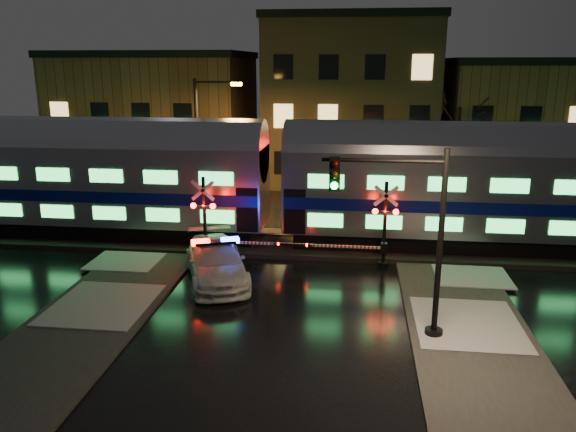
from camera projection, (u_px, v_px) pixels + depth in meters
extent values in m
plane|color=black|center=(288.00, 285.00, 22.69)|extent=(120.00, 120.00, 0.00)
cube|color=black|center=(300.00, 244.00, 27.45)|extent=(90.00, 4.20, 0.24)
cube|color=#2D2D2D|center=(61.00, 346.00, 17.69)|extent=(4.00, 20.00, 0.12)
cube|color=#2D2D2D|center=(486.00, 372.00, 16.17)|extent=(4.00, 20.00, 0.12)
cube|color=brown|center=(158.00, 118.00, 44.09)|extent=(14.00, 10.00, 9.00)
cube|color=brown|center=(350.00, 103.00, 42.47)|extent=(12.00, 11.00, 11.50)
cube|color=brown|center=(529.00, 126.00, 40.87)|extent=(12.00, 10.00, 8.50)
cube|color=black|center=(27.00, 224.00, 28.98)|extent=(24.00, 2.40, 0.80)
cube|color=#B7BAC1|center=(21.00, 180.00, 28.37)|extent=(25.00, 3.05, 3.80)
cube|color=navy|center=(22.00, 188.00, 28.48)|extent=(24.75, 3.09, 0.55)
cube|color=#42FB6F|center=(6.00, 210.00, 27.18)|extent=(21.00, 0.05, 0.62)
cube|color=#42FB6F|center=(1.00, 173.00, 26.71)|extent=(21.00, 0.05, 0.62)
cylinder|color=#B7BAC1|center=(17.00, 147.00, 27.92)|extent=(25.00, 3.05, 3.05)
cube|color=black|center=(554.00, 243.00, 25.93)|extent=(24.00, 2.40, 0.80)
cube|color=#B7BAC1|center=(560.00, 194.00, 25.32)|extent=(25.00, 3.05, 3.80)
cube|color=navy|center=(559.00, 203.00, 25.42)|extent=(24.75, 3.09, 0.55)
cube|color=#42FB6F|center=(569.00, 228.00, 24.13)|extent=(21.00, 0.05, 0.62)
cube|color=#42FB6F|center=(575.00, 188.00, 23.66)|extent=(21.00, 0.05, 0.62)
cylinder|color=#B7BAC1|center=(565.00, 157.00, 24.87)|extent=(25.00, 3.05, 3.05)
imported|color=silver|center=(216.00, 262.00, 23.01)|extent=(4.01, 5.93, 1.59)
cube|color=black|center=(215.00, 242.00, 22.78)|extent=(1.70, 0.98, 0.11)
cube|color=#FF0C05|center=(201.00, 242.00, 22.64)|extent=(0.81, 0.60, 0.19)
cube|color=#1426FF|center=(230.00, 240.00, 22.91)|extent=(0.81, 0.60, 0.19)
cylinder|color=black|center=(383.00, 265.00, 24.49)|extent=(0.48, 0.48, 0.29)
cylinder|color=black|center=(385.00, 226.00, 24.02)|extent=(0.15, 0.15, 3.86)
sphere|color=#FF0C05|center=(375.00, 211.00, 23.72)|extent=(0.25, 0.25, 0.25)
sphere|color=#FF0C05|center=(396.00, 212.00, 23.62)|extent=(0.25, 0.25, 0.25)
cube|color=white|center=(328.00, 246.00, 24.31)|extent=(4.82, 0.10, 0.10)
cube|color=black|center=(384.00, 248.00, 24.03)|extent=(0.25, 0.30, 0.45)
cylinder|color=black|center=(206.00, 258.00, 25.42)|extent=(0.48, 0.48, 0.29)
cylinder|color=black|center=(205.00, 220.00, 24.95)|extent=(0.15, 0.15, 3.87)
sphere|color=#FF0C05|center=(193.00, 206.00, 24.65)|extent=(0.25, 0.25, 0.25)
sphere|color=#FF0C05|center=(213.00, 206.00, 24.55)|extent=(0.25, 0.25, 0.25)
cube|color=white|center=(258.00, 243.00, 24.67)|extent=(4.84, 0.10, 0.10)
cube|color=black|center=(204.00, 241.00, 24.95)|extent=(0.25, 0.30, 0.45)
cylinder|color=black|center=(433.00, 334.00, 18.27)|extent=(0.58, 0.58, 0.31)
cylinder|color=black|center=(440.00, 247.00, 17.49)|extent=(0.19, 0.19, 6.23)
cylinder|color=black|center=(383.00, 161.00, 17.00)|extent=(3.74, 0.12, 0.12)
cube|color=black|center=(335.00, 174.00, 17.13)|extent=(0.33, 0.29, 1.04)
sphere|color=#0CFF3F|center=(334.00, 186.00, 17.07)|extent=(0.23, 0.23, 0.23)
cylinder|color=black|center=(198.00, 151.00, 30.98)|extent=(0.20, 0.20, 7.88)
cylinder|color=black|center=(216.00, 82.00, 29.86)|extent=(2.36, 0.12, 0.12)
cube|color=orange|center=(236.00, 84.00, 29.76)|extent=(0.54, 0.28, 0.18)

